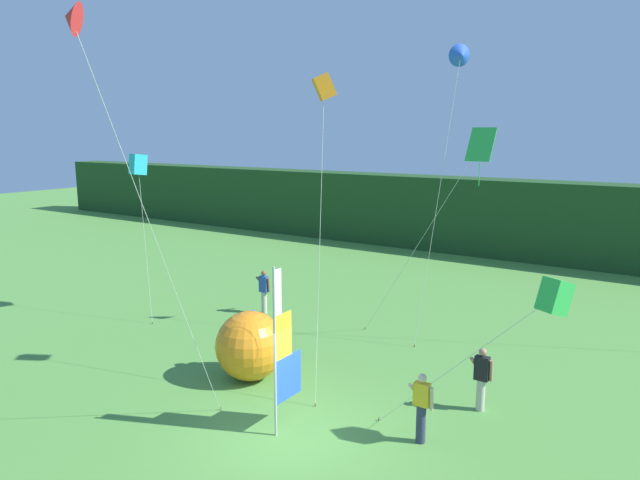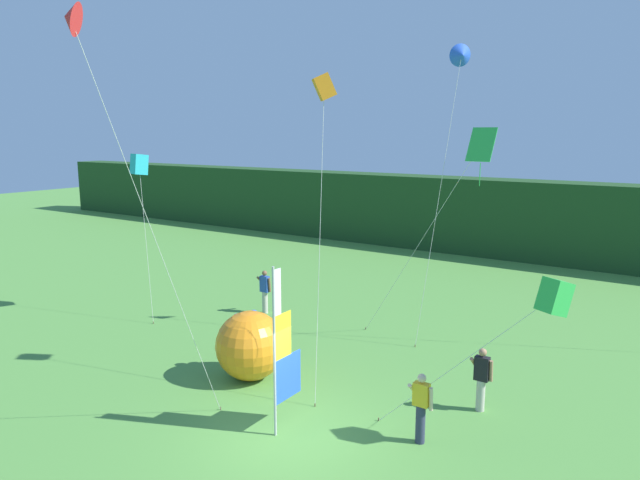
% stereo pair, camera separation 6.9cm
% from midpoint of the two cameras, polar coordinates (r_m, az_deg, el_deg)
% --- Properties ---
extents(ground_plane, '(120.00, 120.00, 0.00)m').
position_cam_midpoint_polar(ground_plane, '(14.35, -3.09, -18.56)').
color(ground_plane, '#518E3D').
extents(distant_treeline, '(80.00, 2.40, 4.36)m').
position_cam_midpoint_polar(distant_treeline, '(34.08, 20.66, 1.76)').
color(distant_treeline, '#1E421E').
rests_on(distant_treeline, ground).
extents(banner_flag, '(0.06, 1.03, 4.04)m').
position_cam_midpoint_polar(banner_flag, '(13.76, -3.57, -10.95)').
color(banner_flag, '#B7B7BC').
rests_on(banner_flag, ground).
extents(person_near_banner, '(0.55, 0.48, 1.66)m').
position_cam_midpoint_polar(person_near_banner, '(13.84, 10.01, -15.73)').
color(person_near_banner, '#2D334C').
rests_on(person_near_banner, ground).
extents(person_mid_field, '(0.55, 0.48, 1.70)m').
position_cam_midpoint_polar(person_mid_field, '(22.81, -5.34, -4.94)').
color(person_mid_field, '#B7B2A3').
rests_on(person_mid_field, ground).
extents(person_far_left, '(0.55, 0.48, 1.66)m').
position_cam_midpoint_polar(person_far_left, '(15.60, 15.66, -12.85)').
color(person_far_left, '#B7B2A3').
rests_on(person_far_left, ground).
extents(inflatable_balloon, '(1.99, 1.99, 1.99)m').
position_cam_midpoint_polar(inflatable_balloon, '(16.94, -6.72, -10.21)').
color(inflatable_balloon, orange).
rests_on(inflatable_balloon, ground).
extents(kite_green_box_0, '(4.09, 1.15, 3.99)m').
position_cam_midpoint_polar(kite_green_box_0, '(13.21, 22.07, -5.20)').
color(kite_green_box_0, brown).
rests_on(kite_green_box_0, ground).
extents(kite_blue_delta_1, '(0.94, 2.02, 9.75)m').
position_cam_midpoint_polar(kite_blue_delta_1, '(19.92, 13.77, 17.02)').
color(kite_blue_delta_1, brown).
rests_on(kite_blue_delta_1, ground).
extents(kite_orange_box_2, '(1.09, 1.86, 8.49)m').
position_cam_midpoint_polar(kite_orange_box_2, '(15.64, 0.54, 14.56)').
color(kite_orange_box_2, brown).
rests_on(kite_orange_box_2, ground).
extents(kite_red_delta_3, '(0.66, 3.86, 9.29)m').
position_cam_midpoint_polar(kite_red_delta_3, '(11.88, -22.92, 18.98)').
color(kite_red_delta_3, brown).
rests_on(kite_red_delta_3, ground).
extents(kite_cyan_box_4, '(1.58, 1.12, 6.19)m').
position_cam_midpoint_polar(kite_cyan_box_4, '(22.95, -17.21, 7.05)').
color(kite_cyan_box_4, brown).
rests_on(kite_cyan_box_4, ground).
extents(kite_green_diamond_5, '(4.35, 0.56, 7.12)m').
position_cam_midpoint_polar(kite_green_diamond_5, '(18.42, 15.22, 8.29)').
color(kite_green_diamond_5, brown).
rests_on(kite_green_diamond_5, ground).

